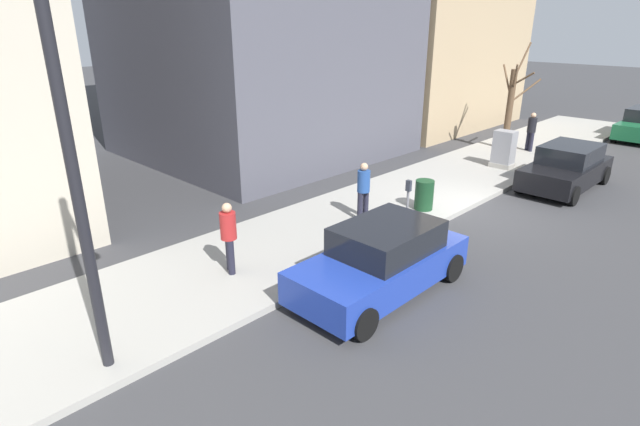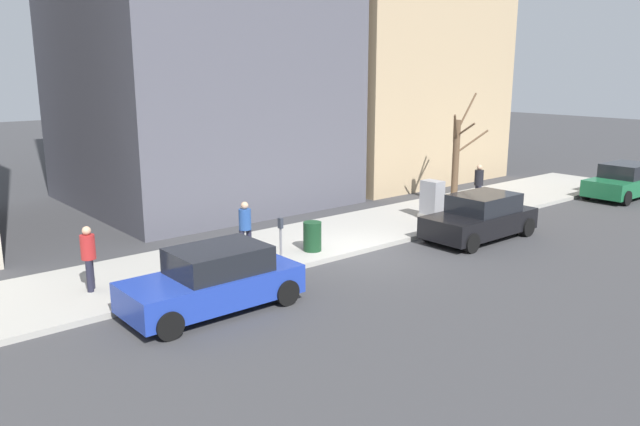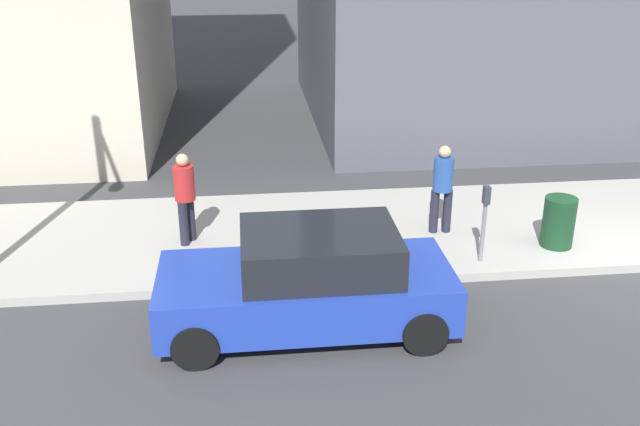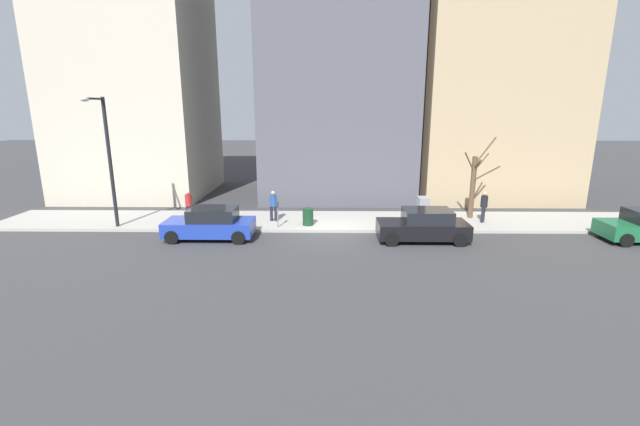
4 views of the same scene
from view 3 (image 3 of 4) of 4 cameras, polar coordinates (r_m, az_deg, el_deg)
name	(u,v)px [view 3 (image 3 of 4)]	position (r m, az deg, el deg)	size (l,w,h in m)	color
sidewalk	(590,222)	(14.79, 20.77, -0.64)	(4.00, 36.00, 0.15)	#9E9B93
parked_car_blue	(309,282)	(10.24, -0.85, -5.52)	(1.92, 4.20, 1.52)	#1E389E
parking_meter	(485,216)	(12.10, 13.03, -0.23)	(0.14, 0.10, 1.35)	slate
trash_bin	(559,222)	(13.19, 18.55, -0.68)	(0.56, 0.56, 0.90)	#14381E
pedestrian_midblock	(443,184)	(13.06, 9.78, 2.29)	(0.36, 0.40, 1.66)	#1E1E2D
pedestrian_far_corner	(185,193)	(12.67, -10.76, 1.56)	(0.37, 0.36, 1.66)	#1E1E2D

